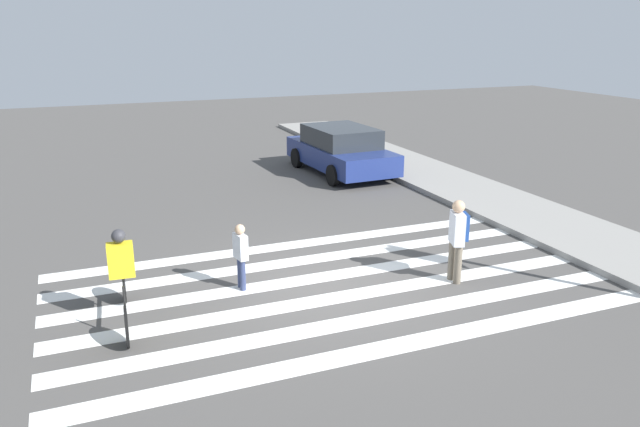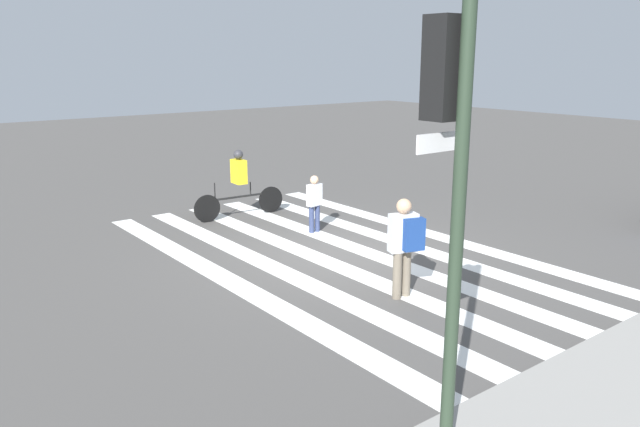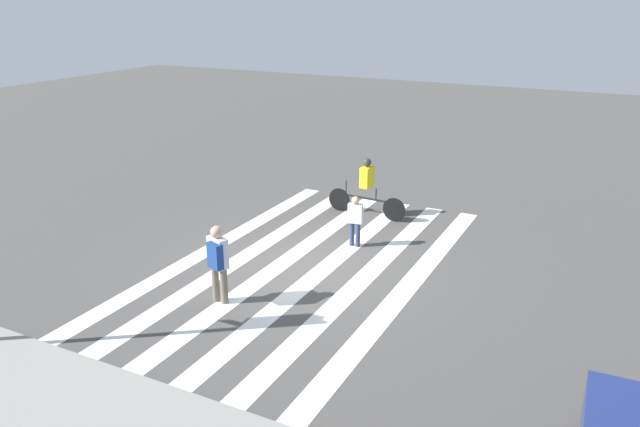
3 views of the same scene
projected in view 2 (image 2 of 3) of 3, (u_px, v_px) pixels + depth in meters
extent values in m
plane|color=#4C4947|center=(341.00, 254.00, 11.88)|extent=(60.00, 60.00, 0.00)
cube|color=white|center=(427.00, 233.00, 13.30)|extent=(0.45, 10.00, 0.01)
cube|color=white|center=(395.00, 241.00, 12.73)|extent=(0.45, 10.00, 0.01)
cube|color=white|center=(359.00, 249.00, 12.16)|extent=(0.45, 10.00, 0.01)
cube|color=white|center=(321.00, 259.00, 11.59)|extent=(0.45, 10.00, 0.01)
cube|color=white|center=(278.00, 269.00, 11.02)|extent=(0.45, 10.00, 0.01)
cube|color=white|center=(230.00, 281.00, 10.45)|extent=(0.45, 10.00, 0.01)
cylinder|color=#283828|center=(456.00, 248.00, 5.26)|extent=(0.12, 0.12, 4.19)
cube|color=black|center=(446.00, 68.00, 5.06)|extent=(0.32, 0.26, 0.84)
cube|color=silver|center=(442.00, 142.00, 5.20)|extent=(0.60, 0.02, 0.16)
sphere|color=#590F0F|center=(432.00, 39.00, 5.12)|extent=(0.15, 0.15, 0.15)
sphere|color=#59470F|center=(431.00, 68.00, 5.18)|extent=(0.15, 0.15, 0.15)
sphere|color=red|center=(430.00, 96.00, 5.24)|extent=(0.15, 0.15, 0.15)
cylinder|color=#6B6051|center=(406.00, 273.00, 9.75)|extent=(0.14, 0.14, 0.75)
cylinder|color=#6B6051|center=(397.00, 275.00, 9.63)|extent=(0.14, 0.14, 0.75)
cube|color=silver|center=(403.00, 233.00, 9.53)|extent=(0.48, 0.33, 0.59)
sphere|color=tan|center=(404.00, 206.00, 9.43)|extent=(0.23, 0.23, 0.23)
cube|color=navy|center=(414.00, 234.00, 9.43)|extent=(0.36, 0.25, 0.50)
cylinder|color=navy|center=(317.00, 218.00, 13.35)|extent=(0.11, 0.11, 0.59)
cylinder|color=navy|center=(312.00, 219.00, 13.26)|extent=(0.11, 0.11, 0.59)
cube|color=silver|center=(314.00, 195.00, 13.18)|extent=(0.36, 0.21, 0.46)
sphere|color=tan|center=(314.00, 180.00, 13.10)|extent=(0.18, 0.18, 0.18)
cylinder|color=black|center=(207.00, 209.00, 14.10)|extent=(0.63, 0.08, 0.63)
cylinder|color=black|center=(271.00, 200.00, 14.98)|extent=(0.63, 0.08, 0.63)
cube|color=black|center=(240.00, 197.00, 14.50)|extent=(1.40, 0.13, 0.04)
cylinder|color=black|center=(250.00, 189.00, 14.62)|extent=(0.03, 0.03, 0.32)
cylinder|color=black|center=(215.00, 191.00, 14.12)|extent=(0.03, 0.03, 0.40)
cube|color=yellow|center=(239.00, 172.00, 14.35)|extent=(0.27, 0.42, 0.55)
sphere|color=#333338|center=(238.00, 155.00, 14.26)|extent=(0.22, 0.22, 0.22)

